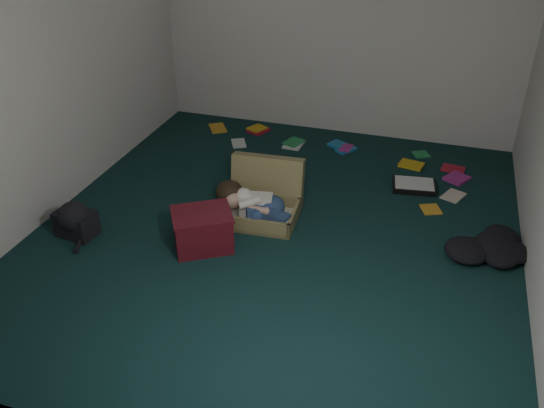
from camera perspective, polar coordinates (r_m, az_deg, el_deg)
The scene contains 11 objects.
floor at distance 4.96m, azimuth 0.52°, elevation -2.62°, with size 4.50×4.50×0.00m, color #0F2C2B.
wall_back at distance 6.48m, azimuth 6.68°, elevation 17.88°, with size 4.50×4.50×0.00m, color silver.
wall_front at distance 2.53m, azimuth -14.43°, elevation -4.82°, with size 4.50×4.50×0.00m, color silver.
wall_left at distance 5.28m, azimuth -21.23°, elevation 13.08°, with size 4.50×4.50×0.00m, color silver.
suitcase at distance 5.12m, azimuth -0.92°, elevation 0.48°, with size 0.69×0.68×0.48m.
person at distance 4.97m, azimuth -1.92°, elevation 0.02°, with size 0.72×0.34×0.30m.
maroon_bin at distance 4.70m, azimuth -6.89°, elevation -2.56°, with size 0.60×0.56×0.33m.
backpack at distance 5.11m, azimuth -18.84°, elevation -1.74°, with size 0.40×0.32×0.24m, color black, non-canonical shape.
clothing_pile at distance 4.95m, azimuth 20.42°, elevation -3.79°, with size 0.49×0.40×0.16m, color black, non-canonical shape.
paper_tray at distance 5.75m, azimuth 13.90°, elevation 1.79°, with size 0.45×0.36×0.06m.
book_scatter at distance 6.22m, azimuth 8.15°, elevation 4.58°, with size 2.98×1.46×0.02m.
Camera 1 is at (1.19, -3.96, 2.74)m, focal length 38.00 mm.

